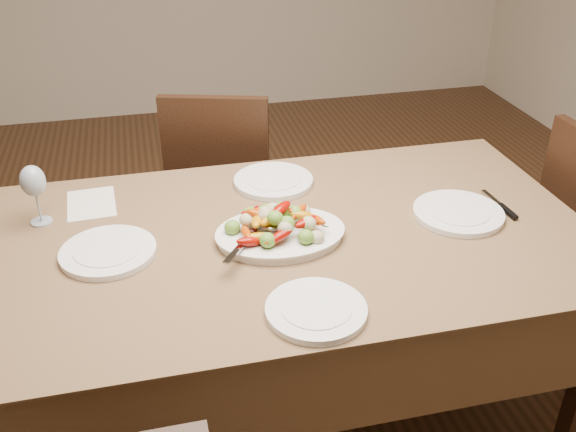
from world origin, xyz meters
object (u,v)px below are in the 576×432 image
(plate_right, at_px, (458,213))
(plate_far, at_px, (273,181))
(plate_left, at_px, (108,252))
(serving_platter, at_px, (280,236))
(wine_glass, at_px, (35,193))
(plate_near, at_px, (316,310))
(dining_table, at_px, (288,331))
(chair_far, at_px, (225,186))

(plate_right, height_order, plate_far, same)
(plate_left, bearing_deg, plate_far, 30.46)
(serving_platter, relative_size, wine_glass, 1.82)
(plate_near, bearing_deg, plate_far, 86.27)
(plate_near, bearing_deg, dining_table, 87.12)
(chair_far, relative_size, plate_near, 3.71)
(dining_table, xyz_separation_m, plate_right, (0.55, -0.02, 0.39))
(plate_near, distance_m, wine_glass, 0.95)
(chair_far, distance_m, plate_right, 1.14)
(dining_table, distance_m, wine_glass, 0.90)
(plate_near, height_order, wine_glass, wine_glass)
(dining_table, height_order, plate_left, plate_left)
(plate_left, bearing_deg, chair_far, 62.96)
(dining_table, height_order, plate_right, plate_right)
(plate_right, distance_m, wine_glass, 1.30)
(chair_far, relative_size, wine_glass, 4.64)
(dining_table, distance_m, chair_far, 0.91)
(chair_far, xyz_separation_m, serving_platter, (0.04, -0.92, 0.30))
(plate_right, height_order, plate_near, same)
(plate_right, bearing_deg, plate_near, -147.21)
(plate_far, bearing_deg, plate_left, -149.54)
(wine_glass, bearing_deg, plate_left, -49.21)
(dining_table, bearing_deg, plate_left, 179.07)
(serving_platter, relative_size, plate_near, 1.46)
(plate_far, height_order, wine_glass, wine_glass)
(serving_platter, distance_m, plate_left, 0.50)
(plate_right, relative_size, plate_near, 1.10)
(plate_far, xyz_separation_m, wine_glass, (-0.75, -0.09, 0.09))
(dining_table, xyz_separation_m, wine_glass, (-0.73, 0.24, 0.48))
(chair_far, xyz_separation_m, plate_far, (0.10, -0.57, 0.29))
(plate_left, xyz_separation_m, wine_glass, (-0.20, 0.23, 0.09))
(chair_far, xyz_separation_m, plate_left, (-0.46, -0.89, 0.29))
(chair_far, relative_size, plate_left, 3.49)
(serving_platter, distance_m, plate_right, 0.58)
(chair_far, xyz_separation_m, wine_glass, (-0.66, -0.66, 0.39))
(dining_table, relative_size, chair_far, 1.94)
(plate_right, xyz_separation_m, plate_near, (-0.57, -0.36, 0.00))
(plate_far, relative_size, wine_glass, 1.33)
(serving_platter, bearing_deg, plate_near, -88.47)
(dining_table, xyz_separation_m, chair_far, (-0.07, 0.90, 0.10))
(plate_far, bearing_deg, serving_platter, -98.98)
(chair_far, bearing_deg, serving_platter, 108.75)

